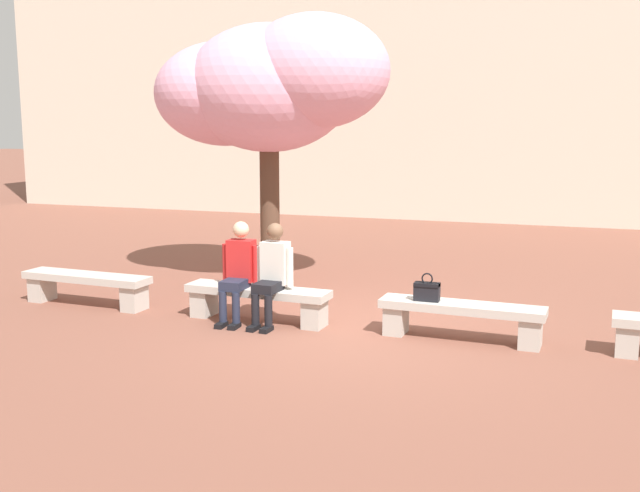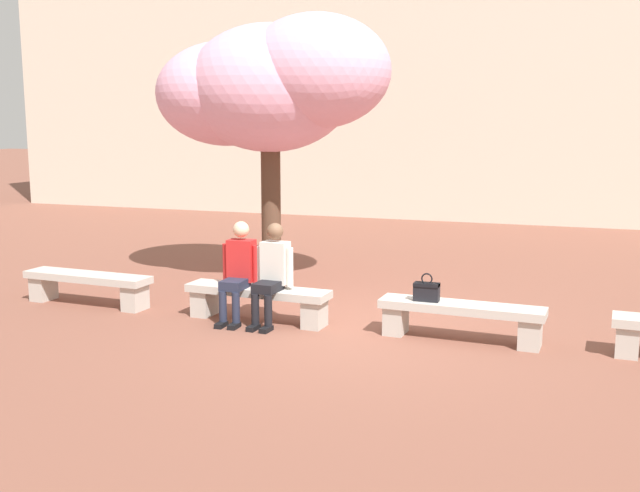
{
  "view_description": "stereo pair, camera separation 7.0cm",
  "coord_description": "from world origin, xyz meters",
  "px_view_note": "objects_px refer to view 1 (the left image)",
  "views": [
    {
      "loc": [
        2.54,
        -8.62,
        2.55
      ],
      "look_at": [
        -0.52,
        0.2,
        1.0
      ],
      "focal_mm": 42.0,
      "sensor_mm": 36.0,
      "label": 1
    },
    {
      "loc": [
        2.6,
        -8.6,
        2.55
      ],
      "look_at": [
        -0.52,
        0.2,
        1.0
      ],
      "focal_mm": 42.0,
      "sensor_mm": 36.0,
      "label": 2
    }
  ],
  "objects_px": {
    "person_seated_left": "(239,268)",
    "handbag": "(427,290)",
    "cherry_tree_main": "(267,87)",
    "person_seated_right": "(272,270)",
    "stone_bench_near_west": "(257,298)",
    "stone_bench_center": "(461,315)",
    "stone_bench_west_end": "(87,284)"
  },
  "relations": [
    {
      "from": "person_seated_left",
      "to": "handbag",
      "type": "distance_m",
      "value": 2.44
    },
    {
      "from": "person_seated_left",
      "to": "cherry_tree_main",
      "type": "relative_size",
      "value": 0.31
    },
    {
      "from": "person_seated_right",
      "to": "stone_bench_near_west",
      "type": "bearing_deg",
      "value": 167.11
    },
    {
      "from": "stone_bench_near_west",
      "to": "stone_bench_center",
      "type": "distance_m",
      "value": 2.62
    },
    {
      "from": "stone_bench_center",
      "to": "cherry_tree_main",
      "type": "xyz_separation_m",
      "value": [
        -3.44,
        2.34,
        2.79
      ]
    },
    {
      "from": "stone_bench_center",
      "to": "stone_bench_near_west",
      "type": "bearing_deg",
      "value": 180.0
    },
    {
      "from": "handbag",
      "to": "cherry_tree_main",
      "type": "bearing_deg",
      "value": 142.16
    },
    {
      "from": "stone_bench_near_west",
      "to": "handbag",
      "type": "xyz_separation_m",
      "value": [
        2.21,
        -0.02,
        0.27
      ]
    },
    {
      "from": "stone_bench_near_west",
      "to": "handbag",
      "type": "bearing_deg",
      "value": -0.43
    },
    {
      "from": "person_seated_right",
      "to": "stone_bench_center",
      "type": "bearing_deg",
      "value": 1.28
    },
    {
      "from": "person_seated_left",
      "to": "stone_bench_near_west",
      "type": "bearing_deg",
      "value": 12.8
    },
    {
      "from": "handbag",
      "to": "cherry_tree_main",
      "type": "height_order",
      "value": "cherry_tree_main"
    },
    {
      "from": "person_seated_right",
      "to": "cherry_tree_main",
      "type": "height_order",
      "value": "cherry_tree_main"
    },
    {
      "from": "stone_bench_west_end",
      "to": "cherry_tree_main",
      "type": "height_order",
      "value": "cherry_tree_main"
    },
    {
      "from": "cherry_tree_main",
      "to": "stone_bench_center",
      "type": "bearing_deg",
      "value": -34.17
    },
    {
      "from": "stone_bench_near_west",
      "to": "cherry_tree_main",
      "type": "xyz_separation_m",
      "value": [
        -0.83,
        2.34,
        2.79
      ]
    },
    {
      "from": "stone_bench_center",
      "to": "handbag",
      "type": "height_order",
      "value": "handbag"
    },
    {
      "from": "person_seated_right",
      "to": "handbag",
      "type": "relative_size",
      "value": 3.81
    },
    {
      "from": "person_seated_right",
      "to": "cherry_tree_main",
      "type": "relative_size",
      "value": 0.31
    },
    {
      "from": "stone_bench_near_west",
      "to": "person_seated_right",
      "type": "relative_size",
      "value": 1.51
    },
    {
      "from": "person_seated_left",
      "to": "stone_bench_west_end",
      "type": "bearing_deg",
      "value": 178.71
    },
    {
      "from": "handbag",
      "to": "cherry_tree_main",
      "type": "distance_m",
      "value": 4.59
    },
    {
      "from": "stone_bench_center",
      "to": "handbag",
      "type": "xyz_separation_m",
      "value": [
        -0.41,
        -0.02,
        0.27
      ]
    },
    {
      "from": "stone_bench_west_end",
      "to": "person_seated_left",
      "type": "bearing_deg",
      "value": -1.29
    },
    {
      "from": "stone_bench_west_end",
      "to": "person_seated_left",
      "type": "relative_size",
      "value": 1.51
    },
    {
      "from": "stone_bench_west_end",
      "to": "stone_bench_center",
      "type": "distance_m",
      "value": 5.24
    },
    {
      "from": "stone_bench_west_end",
      "to": "cherry_tree_main",
      "type": "bearing_deg",
      "value": 52.56
    },
    {
      "from": "stone_bench_center",
      "to": "person_seated_left",
      "type": "distance_m",
      "value": 2.88
    },
    {
      "from": "person_seated_right",
      "to": "cherry_tree_main",
      "type": "distance_m",
      "value": 3.55
    },
    {
      "from": "person_seated_left",
      "to": "person_seated_right",
      "type": "xyz_separation_m",
      "value": [
        0.47,
        0.0,
        0.0
      ]
    },
    {
      "from": "person_seated_right",
      "to": "handbag",
      "type": "bearing_deg",
      "value": 1.07
    },
    {
      "from": "stone_bench_west_end",
      "to": "stone_bench_near_west",
      "type": "distance_m",
      "value": 2.62
    }
  ]
}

